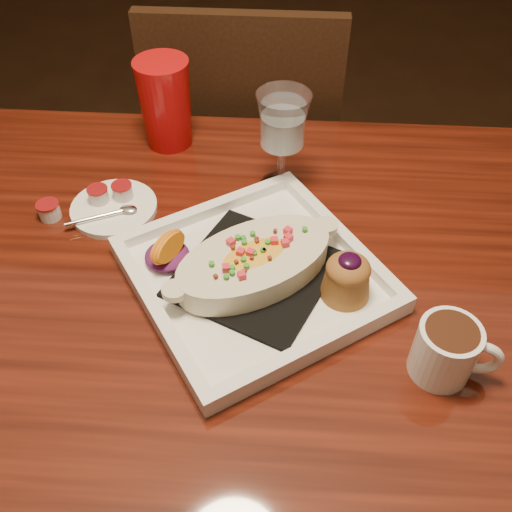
# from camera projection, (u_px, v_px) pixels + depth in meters

# --- Properties ---
(floor) EXTENTS (7.00, 7.00, 0.00)m
(floor) POSITION_uv_depth(u_px,v_px,m) (229.00, 500.00, 1.34)
(floor) COLOR black
(floor) RESTS_ON ground
(table) EXTENTS (1.50, 0.90, 0.75)m
(table) POSITION_uv_depth(u_px,v_px,m) (214.00, 335.00, 0.87)
(table) COLOR #621C0E
(table) RESTS_ON floor
(chair_far) EXTENTS (0.42, 0.42, 0.93)m
(chair_far) POSITION_uv_depth(u_px,v_px,m) (247.00, 163.00, 1.41)
(chair_far) COLOR black
(chair_far) RESTS_ON floor
(plate) EXTENTS (0.44, 0.44, 0.08)m
(plate) POSITION_uv_depth(u_px,v_px,m) (261.00, 269.00, 0.79)
(plate) COLOR white
(plate) RESTS_ON table
(coffee_mug) EXTENTS (0.11, 0.08, 0.08)m
(coffee_mug) POSITION_uv_depth(u_px,v_px,m) (448.00, 349.00, 0.68)
(coffee_mug) COLOR white
(coffee_mug) RESTS_ON table
(goblet) EXTENTS (0.08, 0.08, 0.18)m
(goblet) POSITION_uv_depth(u_px,v_px,m) (283.00, 126.00, 0.87)
(goblet) COLOR silver
(goblet) RESTS_ON table
(saucer) EXTENTS (0.14, 0.14, 0.09)m
(saucer) POSITION_uv_depth(u_px,v_px,m) (112.00, 205.00, 0.92)
(saucer) COLOR white
(saucer) RESTS_ON table
(creamer_loose) EXTENTS (0.04, 0.04, 0.03)m
(creamer_loose) POSITION_uv_depth(u_px,v_px,m) (49.00, 210.00, 0.90)
(creamer_loose) COLOR silver
(creamer_loose) RESTS_ON table
(red_tumbler) EXTENTS (0.10, 0.10, 0.16)m
(red_tumbler) POSITION_uv_depth(u_px,v_px,m) (166.00, 104.00, 1.00)
(red_tumbler) COLOR red
(red_tumbler) RESTS_ON table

